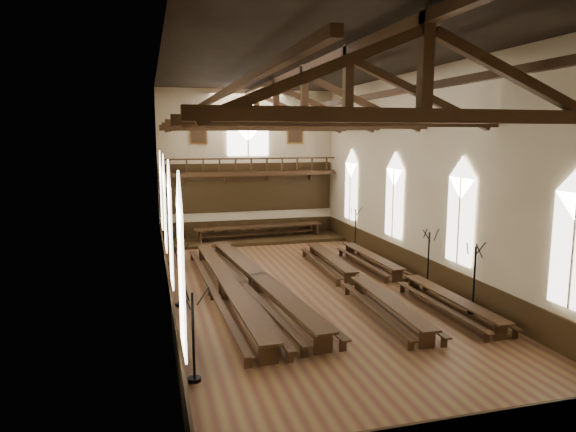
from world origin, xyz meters
name	(u,v)px	position (x,y,z in m)	size (l,w,h in m)	color
ground	(303,290)	(0.00, 0.00, 0.00)	(26.00, 26.00, 0.00)	brown
room_walls	(304,147)	(0.00, 0.00, 6.46)	(26.00, 26.00, 26.00)	beige
wainscot_band	(303,277)	(0.00, 0.00, 0.60)	(12.00, 26.00, 1.20)	black
side_windows	(304,208)	(0.00, 0.00, 3.74)	(11.85, 19.80, 4.50)	white
end_window	(248,131)	(0.00, 12.90, 7.22)	(2.80, 0.12, 3.80)	white
minstrels_gallery	(249,181)	(0.00, 12.66, 3.91)	(11.80, 1.24, 3.70)	#372411
portraits	(248,133)	(0.00, 12.90, 7.10)	(7.75, 0.09, 1.45)	brown
roof_trusses	(304,105)	(0.00, 0.00, 8.22)	(11.70, 25.70, 2.80)	#372411
refectory_row_a	(227,284)	(-3.49, -0.02, 0.58)	(1.83, 14.88, 0.80)	#372411
refectory_row_b	(257,278)	(-2.07, 0.37, 0.60)	(2.34, 15.14, 0.82)	#372411
refectory_row_c	(356,278)	(2.30, -0.55, 0.52)	(1.72, 14.15, 0.72)	#372411
refectory_row_d	(406,276)	(4.72, -0.73, 0.50)	(1.46, 13.82, 0.69)	#372411
dais	(260,239)	(0.44, 11.40, 0.10)	(11.40, 3.08, 0.21)	black
high_table	(260,228)	(0.44, 11.40, 0.89)	(8.70, 1.59, 0.81)	#372411
high_chairs	(257,228)	(0.44, 12.23, 0.71)	(7.63, 0.44, 0.92)	#372411
candelabrum_left_near	(194,353)	(-5.55, -7.56, 0.84)	(0.77, 0.85, 2.76)	black
candelabrum_left_mid	(179,287)	(-5.55, -0.73, 0.79)	(0.73, 0.79, 2.59)	black
candelabrum_left_far	(171,251)	(-5.55, 6.54, 0.73)	(0.72, 0.70, 2.41)	black
candelabrum_right_near	(473,292)	(5.55, -4.67, 0.86)	(0.85, 0.83, 2.84)	black
candelabrum_right_mid	(428,271)	(5.55, -1.26, 0.84)	(0.84, 0.78, 2.78)	black
candelabrum_right_far	(355,237)	(5.55, 7.28, 0.80)	(0.74, 0.80, 2.63)	black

